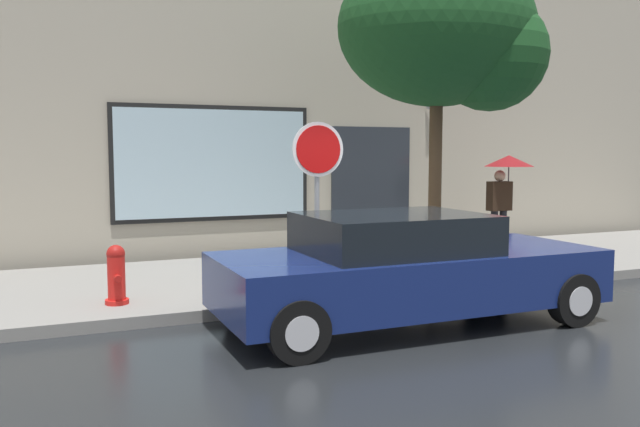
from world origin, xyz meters
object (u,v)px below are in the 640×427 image
object	(u,v)px
fire_hydrant	(116,275)
pedestrian_with_umbrella	(506,176)
parked_car	(406,269)
stop_sign	(318,172)
street_tree	(448,35)

from	to	relation	value
fire_hydrant	pedestrian_with_umbrella	bearing A→B (deg)	13.05
fire_hydrant	pedestrian_with_umbrella	world-z (taller)	pedestrian_with_umbrella
parked_car	fire_hydrant	world-z (taller)	parked_car
parked_car	fire_hydrant	xyz separation A→B (m)	(-3.15, 1.82, -0.15)
stop_sign	street_tree	bearing A→B (deg)	9.34
parked_car	pedestrian_with_umbrella	bearing A→B (deg)	39.46
parked_car	pedestrian_with_umbrella	distance (m)	5.67
stop_sign	fire_hydrant	bearing A→B (deg)	176.76
pedestrian_with_umbrella	stop_sign	distance (m)	5.13
parked_car	fire_hydrant	bearing A→B (deg)	149.96
stop_sign	parked_car	bearing A→B (deg)	-75.02
fire_hydrant	street_tree	bearing A→B (deg)	2.68
parked_car	stop_sign	bearing A→B (deg)	104.98
parked_car	fire_hydrant	distance (m)	3.65
parked_car	street_tree	bearing A→B (deg)	46.87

